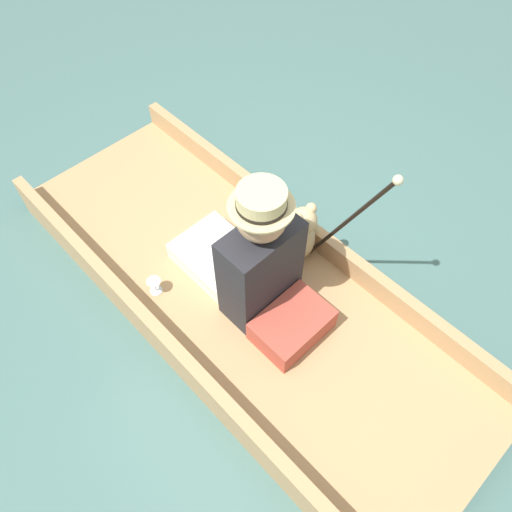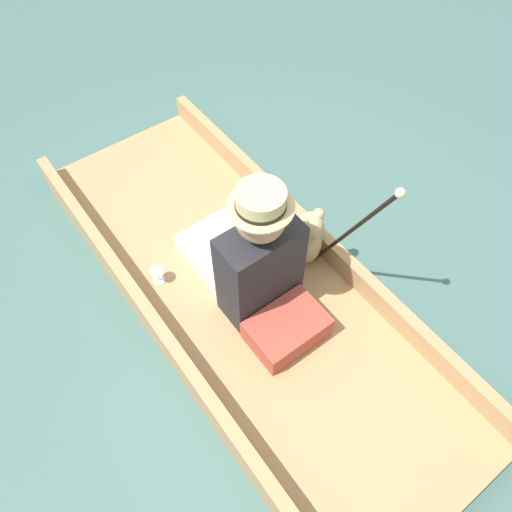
% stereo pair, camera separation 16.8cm
% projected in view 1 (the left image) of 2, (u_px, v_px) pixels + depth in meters
% --- Properties ---
extents(ground_plane, '(16.00, 16.00, 0.00)m').
position_uv_depth(ground_plane, '(242.00, 301.00, 2.78)').
color(ground_plane, '#476B66').
extents(punt_boat, '(1.06, 2.84, 0.27)m').
position_uv_depth(punt_boat, '(241.00, 293.00, 2.71)').
color(punt_boat, tan).
rests_on(punt_boat, ground_plane).
extents(seat_cushion, '(0.38, 0.26, 0.14)m').
position_uv_depth(seat_cushion, '(292.00, 325.00, 2.46)').
color(seat_cushion, '#B24738').
rests_on(seat_cushion, punt_boat).
extents(seated_person, '(0.39, 0.70, 0.83)m').
position_uv_depth(seated_person, '(250.00, 257.00, 2.40)').
color(seated_person, white).
rests_on(seated_person, punt_boat).
extents(teddy_bear, '(0.27, 0.16, 0.39)m').
position_uv_depth(teddy_bear, '(302.00, 234.00, 2.65)').
color(teddy_bear, tan).
rests_on(teddy_bear, punt_boat).
extents(wine_glass, '(0.07, 0.07, 0.10)m').
position_uv_depth(wine_glass, '(154.00, 284.00, 2.60)').
color(wine_glass, silver).
rests_on(wine_glass, punt_boat).
extents(walking_cane, '(0.04, 0.41, 0.89)m').
position_uv_depth(walking_cane, '(353.00, 216.00, 2.29)').
color(walking_cane, black).
rests_on(walking_cane, punt_boat).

